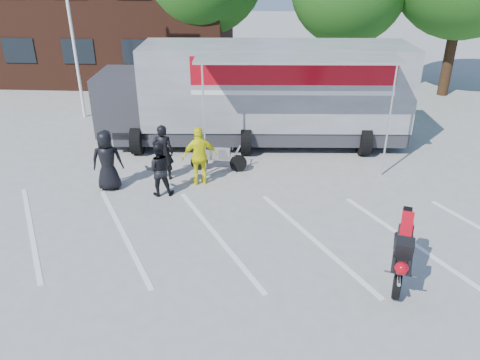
# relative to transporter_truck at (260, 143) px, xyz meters

# --- Properties ---
(ground) EXTENTS (100.00, 100.00, 0.00)m
(ground) POSITION_rel_transporter_truck_xyz_m (-1.11, -7.43, 0.00)
(ground) COLOR #A2A29D
(ground) RESTS_ON ground
(parking_bay_lines) EXTENTS (18.09, 13.33, 0.01)m
(parking_bay_lines) POSITION_rel_transporter_truck_xyz_m (-1.11, -6.43, 0.01)
(parking_bay_lines) COLOR white
(parking_bay_lines) RESTS_ON ground
(office_building) EXTENTS (18.00, 8.00, 7.00)m
(office_building) POSITION_rel_transporter_truck_xyz_m (-11.11, 10.57, 3.50)
(office_building) COLOR #472316
(office_building) RESTS_ON ground
(transporter_truck) EXTENTS (11.52, 5.99, 3.58)m
(transporter_truck) POSITION_rel_transporter_truck_xyz_m (0.00, 0.00, 0.00)
(transporter_truck) COLOR #97989F
(transporter_truck) RESTS_ON ground
(parked_motorcycle) EXTENTS (1.89, 0.70, 0.97)m
(parked_motorcycle) POSITION_rel_transporter_truck_xyz_m (-1.27, -2.52, 0.00)
(parked_motorcycle) COLOR #B2B2B7
(parked_motorcycle) RESTS_ON ground
(stunt_bike_rider) EXTENTS (1.17, 1.77, 1.91)m
(stunt_bike_rider) POSITION_rel_transporter_truck_xyz_m (3.15, -7.91, 0.00)
(stunt_bike_rider) COLOR black
(stunt_bike_rider) RESTS_ON ground
(spectator_leather_a) EXTENTS (0.99, 0.74, 1.83)m
(spectator_leather_a) POSITION_rel_transporter_truck_xyz_m (-4.39, -4.01, 0.91)
(spectator_leather_a) COLOR black
(spectator_leather_a) RESTS_ON ground
(spectator_leather_b) EXTENTS (0.65, 0.43, 1.77)m
(spectator_leather_b) POSITION_rel_transporter_truck_xyz_m (-2.90, -3.23, 0.88)
(spectator_leather_b) COLOR black
(spectator_leather_b) RESTS_ON ground
(spectator_leather_c) EXTENTS (0.89, 0.75, 1.62)m
(spectator_leather_c) POSITION_rel_transporter_truck_xyz_m (-2.80, -4.28, 0.81)
(spectator_leather_c) COLOR black
(spectator_leather_c) RESTS_ON ground
(spectator_hivis) EXTENTS (1.15, 0.77, 1.82)m
(spectator_hivis) POSITION_rel_transporter_truck_xyz_m (-1.73, -3.52, 0.91)
(spectator_hivis) COLOR #FFFD0D
(spectator_hivis) RESTS_ON ground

